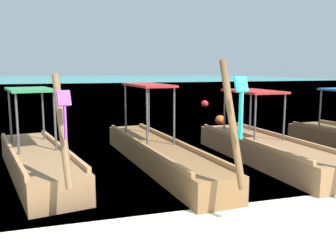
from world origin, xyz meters
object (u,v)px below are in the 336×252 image
object	(u,v)px
longtail_boat_yellow_ribbon	(266,149)
mooring_buoy_near	(220,120)
mooring_buoy_far	(205,104)
longtail_boat_violet_ribbon	(38,161)
longtail_boat_turquoise_ribbon	(159,153)

from	to	relation	value
longtail_boat_yellow_ribbon	mooring_buoy_near	xyz separation A→B (m)	(1.64, 6.27, -0.13)
longtail_boat_yellow_ribbon	mooring_buoy_near	bearing A→B (deg)	75.34
longtail_boat_yellow_ribbon	mooring_buoy_far	distance (m)	13.87
longtail_boat_violet_ribbon	mooring_buoy_far	world-z (taller)	longtail_boat_violet_ribbon
longtail_boat_violet_ribbon	longtail_boat_turquoise_ribbon	world-z (taller)	longtail_boat_turquoise_ribbon
longtail_boat_yellow_ribbon	mooring_buoy_far	xyz separation A→B (m)	(3.88, 13.31, -0.12)
mooring_buoy_far	mooring_buoy_near	bearing A→B (deg)	-107.65
longtail_boat_violet_ribbon	mooring_buoy_near	distance (m)	9.44
longtail_boat_turquoise_ribbon	mooring_buoy_far	world-z (taller)	longtail_boat_turquoise_ribbon
longtail_boat_turquoise_ribbon	longtail_boat_violet_ribbon	bearing A→B (deg)	-179.43
longtail_boat_yellow_ribbon	longtail_boat_violet_ribbon	bearing A→B (deg)	176.01
longtail_boat_turquoise_ribbon	longtail_boat_yellow_ribbon	size ratio (longest dim) A/B	1.13
longtail_boat_yellow_ribbon	longtail_boat_turquoise_ribbon	bearing A→B (deg)	171.38
longtail_boat_violet_ribbon	longtail_boat_yellow_ribbon	world-z (taller)	longtail_boat_yellow_ribbon
mooring_buoy_near	mooring_buoy_far	world-z (taller)	mooring_buoy_far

